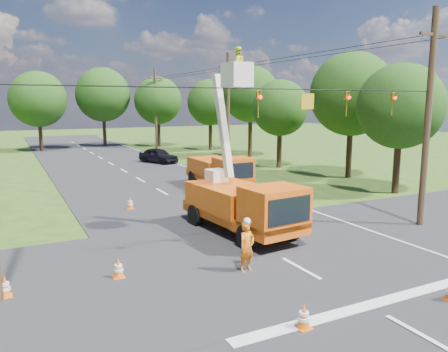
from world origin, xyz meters
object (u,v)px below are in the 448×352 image
bucket_truck (243,196)px  tree_right_b (352,94)px  traffic_cone_3 (219,198)px  tree_right_d (251,94)px  second_truck (220,171)px  ground_worker (247,247)px  traffic_cone_5 (5,287)px  traffic_cone_7 (217,178)px  tree_far_b (103,95)px  traffic_cone_2 (245,211)px  tree_far_c (158,101)px  distant_car (158,155)px  traffic_cone_0 (304,316)px  pole_right_mid (228,111)px  pole_right_near (428,118)px  tree_right_a (401,106)px  tree_right_e (210,102)px  pole_right_far (156,108)px  traffic_cone_8 (130,203)px  tree_far_a (38,99)px  tree_right_c (280,108)px

bucket_truck → tree_right_b: (14.71, 9.31, 4.73)m
traffic_cone_3 → tree_right_d: 23.51m
second_truck → ground_worker: (-5.83, -13.92, -0.31)m
tree_right_b → bucket_truck: bearing=-147.7°
ground_worker → traffic_cone_5: bearing=153.1°
traffic_cone_7 → tree_far_b: tree_far_b is taller
traffic_cone_2 → tree_far_c: 38.33m
distant_car → traffic_cone_3: (-2.42, -18.24, -0.37)m
tree_far_b → bucket_truck: bearing=-93.7°
bucket_truck → tree_right_d: bearing=53.4°
traffic_cone_0 → pole_right_mid: bearing=66.7°
ground_worker → traffic_cone_0: ground_worker is taller
traffic_cone_7 → pole_right_near: pole_right_near is taller
tree_right_a → tree_right_d: (1.30, 21.00, 1.12)m
traffic_cone_3 → tree_right_e: tree_right_e is taller
pole_right_near → tree_far_b: bearing=97.0°
pole_right_far → tree_right_e: (5.30, -5.00, 0.70)m
traffic_cone_2 → traffic_cone_7: (3.08, 9.51, 0.00)m
second_truck → tree_right_b: tree_right_b is taller
traffic_cone_2 → tree_right_e: tree_right_e is taller
traffic_cone_5 → tree_far_c: size_ratio=0.08×
distant_car → tree_right_b: (10.70, -14.64, 5.70)m
ground_worker → traffic_cone_8: bearing=81.1°
tree_far_a → tree_far_c: 14.53m
tree_far_b → tree_far_a: bearing=-166.0°
traffic_cone_3 → tree_far_c: bearing=77.2°
ground_worker → tree_right_e: bearing=51.1°
traffic_cone_8 → tree_far_c: size_ratio=0.08×
traffic_cone_3 → traffic_cone_5: 13.88m
tree_right_d → tree_far_c: (-5.30, 15.00, -0.62)m
bucket_truck → tree_right_b: 18.03m
bucket_truck → distant_car: bucket_truck is taller
pole_right_far → tree_far_b: (-5.50, 5.00, 1.70)m
second_truck → traffic_cone_5: (-13.33, -12.44, -0.85)m
ground_worker → traffic_cone_3: ground_worker is taller
traffic_cone_8 → bucket_truck: bearing=-63.3°
traffic_cone_2 → tree_right_d: (13.16, 22.08, 6.32)m
traffic_cone_3 → traffic_cone_8: bearing=169.0°
tree_right_a → traffic_cone_0: bearing=-144.5°
tree_right_e → tree_far_b: tree_far_b is taller
tree_right_c → ground_worker: bearing=-126.4°
traffic_cone_0 → tree_far_c: tree_far_c is taller
traffic_cone_2 → tree_right_a: (11.86, 1.08, 5.20)m
distant_car → tree_right_e: bearing=17.0°
bucket_truck → tree_right_c: (12.91, 16.31, 3.61)m
tree_far_b → tree_far_c: size_ratio=1.12×
tree_right_b → tree_right_c: 7.31m
ground_worker → tree_right_c: (14.99, 20.31, 4.42)m
tree_right_e → tree_far_a: 20.43m
bucket_truck → traffic_cone_2: bucket_truck is taller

